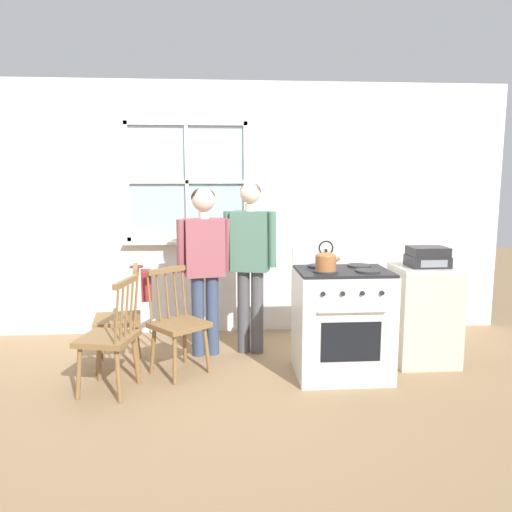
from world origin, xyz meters
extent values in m
plane|color=#937551|center=(0.00, 0.00, 0.00)|extent=(16.00, 16.00, 0.00)
cube|color=white|center=(-2.06, 1.40, 1.35)|extent=(2.27, 0.06, 2.70)
cube|color=white|center=(1.79, 1.40, 1.35)|extent=(2.83, 0.06, 2.70)
cube|color=white|center=(-0.28, 1.40, 0.51)|extent=(1.30, 0.06, 1.02)
cube|color=white|center=(-0.28, 1.40, 2.49)|extent=(1.30, 0.06, 0.42)
cube|color=silver|center=(-0.28, 1.32, 1.00)|extent=(1.36, 0.10, 0.03)
cube|color=#9EB7C6|center=(-0.28, 1.41, 1.65)|extent=(1.24, 0.01, 1.20)
cube|color=silver|center=(-0.28, 1.38, 1.65)|extent=(0.04, 0.02, 1.26)
cube|color=silver|center=(-0.28, 1.38, 1.65)|extent=(1.30, 0.02, 0.04)
cube|color=silver|center=(-0.91, 1.38, 1.65)|extent=(0.04, 0.03, 1.26)
cube|color=silver|center=(0.35, 1.38, 1.65)|extent=(0.04, 0.03, 1.26)
cube|color=silver|center=(-0.28, 1.38, 2.26)|extent=(1.30, 0.03, 0.04)
cube|color=silver|center=(-0.28, 1.38, 1.04)|extent=(1.30, 0.03, 0.04)
cube|color=olive|center=(-0.86, 0.37, 0.43)|extent=(0.46, 0.48, 0.04)
cylinder|color=olive|center=(-1.04, 0.52, 0.21)|extent=(0.07, 0.07, 0.41)
cylinder|color=olive|center=(-0.99, 0.18, 0.21)|extent=(0.06, 0.07, 0.41)
cylinder|color=olive|center=(-0.72, 0.56, 0.21)|extent=(0.06, 0.07, 0.41)
cylinder|color=olive|center=(-0.67, 0.23, 0.21)|extent=(0.07, 0.07, 0.41)
cylinder|color=olive|center=(-0.71, 0.58, 0.65)|extent=(0.07, 0.03, 0.44)
cylinder|color=olive|center=(-0.70, 0.49, 0.65)|extent=(0.07, 0.03, 0.44)
cylinder|color=olive|center=(-0.69, 0.40, 0.65)|extent=(0.07, 0.03, 0.44)
cylinder|color=olive|center=(-0.67, 0.31, 0.65)|extent=(0.07, 0.03, 0.44)
cylinder|color=olive|center=(-0.66, 0.22, 0.65)|extent=(0.07, 0.03, 0.44)
cube|color=olive|center=(-0.69, 0.40, 0.89)|extent=(0.10, 0.38, 0.04)
cube|color=olive|center=(-0.83, -0.18, 0.43)|extent=(0.48, 0.50, 0.04)
cylinder|color=olive|center=(-0.94, 0.02, 0.21)|extent=(0.06, 0.08, 0.41)
cylinder|color=olive|center=(-1.02, -0.31, 0.21)|extent=(0.08, 0.06, 0.41)
cylinder|color=olive|center=(-0.63, -0.05, 0.21)|extent=(0.08, 0.06, 0.41)
cylinder|color=olive|center=(-0.71, -0.38, 0.21)|extent=(0.06, 0.08, 0.41)
cylinder|color=olive|center=(-0.62, -0.05, 0.65)|extent=(0.07, 0.03, 0.44)
cylinder|color=olive|center=(-0.64, -0.13, 0.65)|extent=(0.07, 0.03, 0.44)
cylinder|color=olive|center=(-0.66, -0.22, 0.65)|extent=(0.07, 0.03, 0.44)
cylinder|color=olive|center=(-0.68, -0.31, 0.65)|extent=(0.07, 0.03, 0.44)
cylinder|color=olive|center=(-0.70, -0.40, 0.65)|extent=(0.07, 0.03, 0.44)
cube|color=olive|center=(-0.66, -0.22, 0.89)|extent=(0.13, 0.38, 0.04)
cube|color=olive|center=(-0.29, 0.16, 0.43)|extent=(0.58, 0.58, 0.04)
cylinder|color=olive|center=(-0.31, -0.07, 0.21)|extent=(0.05, 0.09, 0.41)
cylinder|color=olive|center=(-0.06, 0.15, 0.21)|extent=(0.09, 0.05, 0.41)
cylinder|color=olive|center=(-0.52, 0.17, 0.21)|extent=(0.09, 0.05, 0.41)
cylinder|color=olive|center=(-0.27, 0.39, 0.21)|extent=(0.05, 0.09, 0.41)
cylinder|color=olive|center=(-0.54, 0.17, 0.65)|extent=(0.06, 0.06, 0.44)
cylinder|color=olive|center=(-0.47, 0.23, 0.65)|extent=(0.06, 0.06, 0.44)
cylinder|color=olive|center=(-0.40, 0.29, 0.65)|extent=(0.06, 0.06, 0.44)
cylinder|color=olive|center=(-0.33, 0.35, 0.65)|extent=(0.06, 0.06, 0.44)
cylinder|color=olive|center=(-0.26, 0.41, 0.65)|extent=(0.06, 0.06, 0.44)
cube|color=olive|center=(-0.40, 0.29, 0.89)|extent=(0.31, 0.28, 0.04)
cylinder|color=#384766|center=(-0.15, 0.60, 0.39)|extent=(0.12, 0.12, 0.77)
cylinder|color=#384766|center=(-0.01, 0.63, 0.39)|extent=(0.12, 0.12, 0.77)
cube|color=#934C56|center=(-0.08, 0.62, 1.04)|extent=(0.39, 0.27, 0.54)
cylinder|color=#934C56|center=(-0.29, 0.56, 1.06)|extent=(0.10, 0.12, 0.50)
cylinder|color=#934C56|center=(0.14, 0.64, 1.06)|extent=(0.10, 0.12, 0.50)
cylinder|color=beige|center=(-0.08, 0.62, 1.35)|extent=(0.10, 0.10, 0.07)
sphere|color=beige|center=(-0.08, 0.62, 1.49)|extent=(0.22, 0.22, 0.22)
ellipsoid|color=#332319|center=(-0.08, 0.63, 1.51)|extent=(0.22, 0.22, 0.18)
cylinder|color=#4C4C51|center=(0.29, 0.67, 0.41)|extent=(0.12, 0.12, 0.81)
cylinder|color=#4C4C51|center=(0.42, 0.63, 0.41)|extent=(0.12, 0.12, 0.81)
cube|color=#4C7560|center=(0.35, 0.65, 1.10)|extent=(0.39, 0.29, 0.57)
cylinder|color=#4C7560|center=(0.14, 0.68, 1.12)|extent=(0.10, 0.13, 0.53)
cylinder|color=#4C7560|center=(0.55, 0.57, 1.12)|extent=(0.10, 0.13, 0.53)
cylinder|color=beige|center=(0.35, 0.65, 1.41)|extent=(0.10, 0.10, 0.07)
sphere|color=beige|center=(0.35, 0.65, 1.55)|extent=(0.20, 0.20, 0.20)
ellipsoid|color=brown|center=(0.36, 0.66, 1.56)|extent=(0.20, 0.20, 0.16)
cube|color=white|center=(1.10, 0.03, 0.45)|extent=(0.78, 0.64, 0.90)
cube|color=black|center=(1.10, 0.03, 0.91)|extent=(0.76, 0.61, 0.02)
cylinder|color=#2D2D30|center=(0.92, -0.10, 0.93)|extent=(0.20, 0.20, 0.02)
cylinder|color=#2D2D30|center=(1.27, -0.10, 0.93)|extent=(0.20, 0.20, 0.02)
cylinder|color=#2D2D30|center=(0.92, 0.16, 0.93)|extent=(0.20, 0.20, 0.02)
cylinder|color=#2D2D30|center=(1.27, 0.16, 0.93)|extent=(0.20, 0.20, 0.02)
cube|color=white|center=(1.10, 0.32, 1.00)|extent=(0.78, 0.06, 0.16)
cube|color=black|center=(1.10, -0.29, 0.40)|extent=(0.48, 0.01, 0.32)
cylinder|color=silver|center=(1.10, -0.31, 0.65)|extent=(0.54, 0.02, 0.02)
cylinder|color=#232326|center=(0.86, -0.30, 0.79)|extent=(0.04, 0.02, 0.04)
cylinder|color=#232326|center=(1.02, -0.30, 0.79)|extent=(0.04, 0.02, 0.04)
cylinder|color=#232326|center=(1.17, -0.30, 0.79)|extent=(0.04, 0.02, 0.04)
cylinder|color=#232326|center=(1.33, -0.30, 0.79)|extent=(0.04, 0.02, 0.04)
cylinder|color=#A86638|center=(0.92, -0.10, 1.00)|extent=(0.17, 0.17, 0.12)
ellipsoid|color=#A86638|center=(0.92, -0.10, 1.06)|extent=(0.16, 0.16, 0.07)
sphere|color=black|center=(0.92, -0.10, 1.10)|extent=(0.03, 0.03, 0.03)
cylinder|color=#A86638|center=(1.00, -0.10, 1.02)|extent=(0.08, 0.03, 0.07)
torus|color=black|center=(0.92, -0.10, 1.12)|extent=(0.12, 0.01, 0.12)
cylinder|color=beige|center=(-0.22, 1.31, 1.06)|extent=(0.11, 0.11, 0.09)
cylinder|color=#33261C|center=(-0.22, 1.31, 1.10)|extent=(0.10, 0.10, 0.01)
cone|color=#286033|center=(-0.20, 1.32, 1.18)|extent=(0.06, 0.04, 0.16)
cone|color=#286033|center=(-0.22, 1.33, 1.14)|extent=(0.04, 0.05, 0.07)
cone|color=#286033|center=(-0.23, 1.31, 1.18)|extent=(0.08, 0.05, 0.16)
cone|color=#286033|center=(-0.22, 1.30, 1.15)|extent=(0.04, 0.05, 0.09)
cone|color=#286033|center=(-0.20, 1.30, 1.16)|extent=(0.05, 0.05, 0.12)
cube|color=maroon|center=(-0.60, 0.41, 0.73)|extent=(0.12, 0.23, 0.26)
torus|color=maroon|center=(-0.68, 0.40, 0.90)|extent=(0.14, 0.14, 0.01)
cube|color=beige|center=(1.92, 0.26, 0.43)|extent=(0.55, 0.50, 0.87)
cube|color=beige|center=(1.92, 0.26, 0.89)|extent=(0.55, 0.50, 0.03)
cube|color=#232326|center=(1.92, 0.24, 0.95)|extent=(0.34, 0.28, 0.10)
cube|color=#232326|center=(1.92, 0.24, 1.04)|extent=(0.32, 0.27, 0.08)
cube|color=gray|center=(1.92, 0.10, 0.95)|extent=(0.24, 0.01, 0.06)
camera|label=1|loc=(0.07, -4.03, 1.66)|focal=35.00mm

